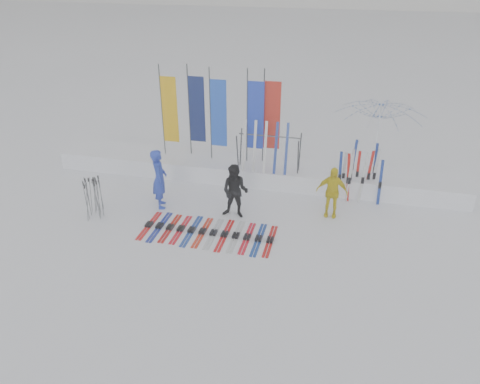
% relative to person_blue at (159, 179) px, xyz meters
% --- Properties ---
extents(ground, '(120.00, 120.00, 0.00)m').
position_rel_person_blue_xyz_m(ground, '(2.42, -2.00, -0.94)').
color(ground, white).
rests_on(ground, ground).
extents(snow_bank, '(14.00, 1.60, 0.60)m').
position_rel_person_blue_xyz_m(snow_bank, '(2.42, 2.60, -0.64)').
color(snow_bank, white).
rests_on(snow_bank, ground).
extents(person_blue, '(0.69, 0.81, 1.89)m').
position_rel_person_blue_xyz_m(person_blue, '(0.00, 0.00, 0.00)').
color(person_blue, '#1F38B8').
rests_on(person_blue, ground).
extents(person_black, '(0.84, 0.67, 1.66)m').
position_rel_person_blue_xyz_m(person_black, '(2.40, -0.08, -0.11)').
color(person_black, black).
rests_on(person_black, ground).
extents(person_yellow, '(0.93, 0.39, 1.58)m').
position_rel_person_blue_xyz_m(person_yellow, '(5.16, 0.63, -0.15)').
color(person_yellow, yellow).
rests_on(person_yellow, ground).
extents(tent_canopy, '(3.53, 3.57, 2.76)m').
position_rel_person_blue_xyz_m(tent_canopy, '(6.43, 3.80, 0.44)').
color(tent_canopy, white).
rests_on(tent_canopy, ground).
extents(ski_row, '(3.74, 1.70, 0.07)m').
position_rel_person_blue_xyz_m(ski_row, '(1.89, -1.21, -0.91)').
color(ski_row, red).
rests_on(ski_row, ground).
extents(pole_cluster, '(0.53, 0.82, 1.26)m').
position_rel_person_blue_xyz_m(pole_cluster, '(-1.70, -1.00, -0.34)').
color(pole_cluster, '#595B60').
rests_on(pole_cluster, ground).
extents(feather_flags, '(4.12, 0.28, 3.20)m').
position_rel_person_blue_xyz_m(feather_flags, '(1.21, 2.77, 1.30)').
color(feather_flags, '#383A3F').
rests_on(feather_flags, ground).
extents(ski_rack, '(2.04, 0.80, 1.23)m').
position_rel_person_blue_xyz_m(ski_rack, '(2.98, 2.20, 0.44)').
color(ski_rack, '#383A3F').
rests_on(ski_rack, ground).
extents(upright_skis, '(1.32, 1.12, 1.70)m').
position_rel_person_blue_xyz_m(upright_skis, '(5.92, 2.05, -0.14)').
color(upright_skis, silver).
rests_on(upright_skis, ground).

